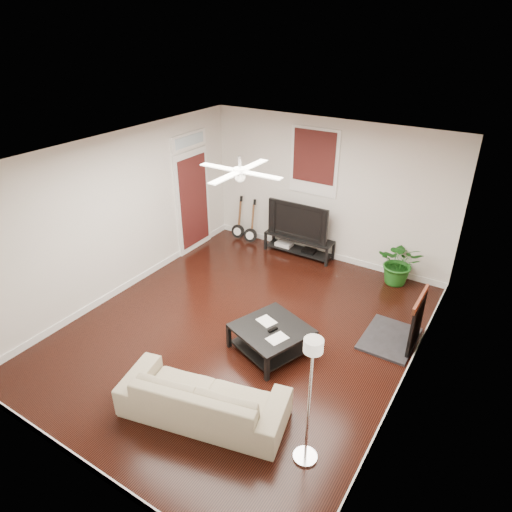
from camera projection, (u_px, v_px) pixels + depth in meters
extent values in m
cube|color=black|center=(243.00, 330.00, 7.19)|extent=(5.00, 6.00, 0.01)
cube|color=white|center=(240.00, 156.00, 5.88)|extent=(5.00, 6.00, 0.01)
cube|color=silver|center=(327.00, 192.00, 8.78)|extent=(5.00, 0.01, 2.80)
cube|color=silver|center=(66.00, 375.00, 4.29)|extent=(5.00, 0.01, 2.80)
cube|color=silver|center=(119.00, 216.00, 7.71)|extent=(0.01, 6.00, 2.80)
cube|color=silver|center=(417.00, 303.00, 5.36)|extent=(0.01, 6.00, 2.80)
cube|color=brown|center=(435.00, 268.00, 6.12)|extent=(0.02, 2.20, 2.80)
cube|color=black|center=(403.00, 318.00, 6.69)|extent=(0.80, 1.10, 0.92)
cube|color=#36110E|center=(314.00, 162.00, 8.64)|extent=(1.00, 0.06, 1.30)
cube|color=white|center=(193.00, 192.00, 9.18)|extent=(0.08, 1.00, 2.50)
cube|color=black|center=(299.00, 245.00, 9.38)|extent=(1.45, 0.39, 0.41)
imported|color=black|center=(300.00, 219.00, 9.13)|extent=(1.30, 0.17, 0.75)
cube|color=black|center=(271.00, 339.00, 6.67)|extent=(1.23, 1.23, 0.40)
imported|color=tan|center=(203.00, 396.00, 5.53)|extent=(2.19, 1.25, 0.60)
imported|color=#1D5F1B|center=(400.00, 263.00, 8.26)|extent=(0.89, 0.80, 0.86)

